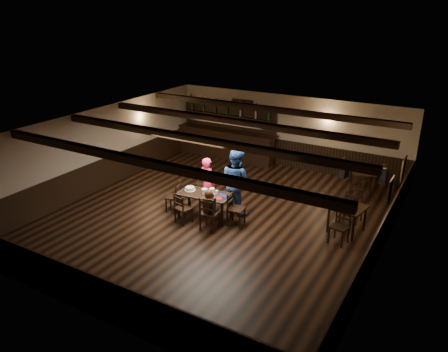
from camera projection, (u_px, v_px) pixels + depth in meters
The scene contains 25 objects.
ground at pixel (219, 217), 12.69m from camera, with size 10.00×10.00×0.00m, color black.
room_shell at pixel (220, 160), 12.07m from camera, with size 9.02×10.02×2.71m.
dining_table at pixel (205, 196), 12.40m from camera, with size 1.56×0.88×0.75m.
chair_near_left at pixel (181, 207), 12.12m from camera, with size 0.50×0.49×0.89m.
chair_near_right at pixel (208, 212), 11.69m from camera, with size 0.49×0.47×0.98m.
chair_end_left at pixel (176, 195), 12.86m from camera, with size 0.49×0.50×0.89m.
chair_end_right at pixel (233, 206), 12.07m from camera, with size 0.47×0.49×0.96m.
chair_far_pushed at pixel (201, 181), 14.00m from camera, with size 0.52×0.51×0.80m.
woman_pink at pixel (208, 183), 13.03m from camera, with size 0.58×0.38×1.58m, color #FF3B79.
man_blue at pixel (236, 181), 12.66m from camera, with size 0.95×0.74×1.95m, color navy.
seated_person at pixel (209, 203), 11.67m from camera, with size 0.31×0.46×0.76m.
cake at pixel (190, 189), 12.58m from camera, with size 0.32×0.32×0.10m.
plate_stack_a at pixel (205, 191), 12.34m from camera, with size 0.16×0.16×0.15m, color white.
plate_stack_b at pixel (212, 191), 12.31m from camera, with size 0.15×0.15×0.17m, color white.
tea_light at pixel (207, 192), 12.41m from camera, with size 0.05×0.05×0.06m.
salt_shaker at pixel (215, 195), 12.16m from camera, with size 0.04×0.04×0.10m, color silver.
pepper_shaker at pixel (216, 196), 12.14m from camera, with size 0.03×0.03×0.08m, color #A5A8AD.
drink_glass at pixel (217, 192), 12.30m from camera, with size 0.08×0.08×0.12m, color silver.
menu_red at pixel (217, 198), 12.11m from camera, with size 0.31×0.22×0.00m, color maroon.
menu_blue at pixel (222, 196), 12.24m from camera, with size 0.30×0.21×0.00m, color navy.
bar_counter at pixel (227, 140), 17.36m from camera, with size 4.23×0.70×2.20m.
back_table_a at pixel (348, 210), 11.63m from camera, with size 1.00×1.00×0.75m.
back_table_b at pixel (363, 175), 14.03m from camera, with size 0.93×0.93×0.75m.
bg_patron_left at pixel (344, 167), 14.18m from camera, with size 0.27×0.37×0.70m.
bg_patron_right at pixel (384, 173), 13.72m from camera, with size 0.22×0.34×0.67m.
Camera 1 is at (5.82, -9.76, 5.76)m, focal length 35.00 mm.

